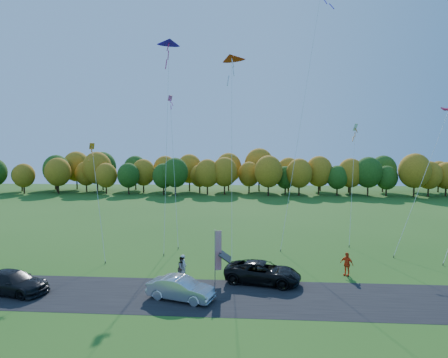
# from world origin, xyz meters

# --- Properties ---
(ground) EXTENTS (160.00, 160.00, 0.00)m
(ground) POSITION_xyz_m (0.00, 0.00, 0.00)
(ground) COLOR #235316
(asphalt_strip) EXTENTS (90.00, 6.00, 0.01)m
(asphalt_strip) POSITION_xyz_m (0.00, -4.00, 0.01)
(asphalt_strip) COLOR black
(asphalt_strip) RESTS_ON ground
(tree_line) EXTENTS (116.00, 12.00, 10.00)m
(tree_line) POSITION_xyz_m (0.00, 55.00, 0.00)
(tree_line) COLOR #1E4711
(tree_line) RESTS_ON ground
(black_suv) EXTENTS (5.88, 3.65, 1.52)m
(black_suv) POSITION_xyz_m (3.30, -1.28, 0.76)
(black_suv) COLOR black
(black_suv) RESTS_ON ground
(silver_sedan) EXTENTS (4.59, 2.69, 1.43)m
(silver_sedan) POSITION_xyz_m (-2.05, -4.61, 0.71)
(silver_sedan) COLOR silver
(silver_sedan) RESTS_ON ground
(dark_truck_a) EXTENTS (5.30, 2.97, 1.45)m
(dark_truck_a) POSITION_xyz_m (-13.51, -4.33, 0.73)
(dark_truck_a) COLOR black
(dark_truck_a) RESTS_ON ground
(person_tailgate_a) EXTENTS (0.57, 0.75, 1.85)m
(person_tailgate_a) POSITION_xyz_m (-2.53, -1.03, 0.93)
(person_tailgate_a) COLOR silver
(person_tailgate_a) RESTS_ON ground
(person_tailgate_b) EXTENTS (0.98, 1.06, 1.74)m
(person_tailgate_b) POSITION_xyz_m (-2.62, -1.11, 0.87)
(person_tailgate_b) COLOR gray
(person_tailgate_b) RESTS_ON ground
(person_east) EXTENTS (1.07, 1.03, 1.80)m
(person_east) POSITION_xyz_m (9.78, 0.61, 0.90)
(person_east) COLOR #E74215
(person_east) RESTS_ON ground
(feather_flag) EXTENTS (0.49, 0.21, 3.86)m
(feather_flag) POSITION_xyz_m (0.03, -1.38, 2.35)
(feather_flag) COLOR #999999
(feather_flag) RESTS_ON ground
(kite_delta_blue) EXTENTS (2.93, 11.06, 23.80)m
(kite_delta_blue) POSITION_xyz_m (-6.27, 10.05, 11.87)
(kite_delta_blue) COLOR #4C3F33
(kite_delta_blue) RESTS_ON ground
(kite_parafoil_orange) EXTENTS (7.67, 12.52, 29.69)m
(kite_parafoil_orange) POSITION_xyz_m (8.21, 12.89, 14.62)
(kite_parafoil_orange) COLOR #4C3F33
(kite_parafoil_orange) RESTS_ON ground
(kite_delta_red) EXTENTS (2.69, 9.50, 20.99)m
(kite_delta_red) POSITION_xyz_m (0.61, 7.99, 11.78)
(kite_delta_red) COLOR #4C3F33
(kite_delta_red) RESTS_ON ground
(kite_parafoil_rainbow) EXTENTS (8.99, 6.30, 14.42)m
(kite_parafoil_rainbow) POSITION_xyz_m (19.06, 8.50, 7.05)
(kite_parafoil_rainbow) COLOR #4C3F33
(kite_parafoil_rainbow) RESTS_ON ground
(kite_diamond_yellow) EXTENTS (3.54, 5.11, 10.67)m
(kite_diamond_yellow) POSITION_xyz_m (-11.39, 4.50, 5.17)
(kite_diamond_yellow) COLOR #4C3F33
(kite_diamond_yellow) RESTS_ON ground
(kite_diamond_white) EXTENTS (2.86, 6.84, 13.21)m
(kite_diamond_white) POSITION_xyz_m (13.44, 12.08, 6.35)
(kite_diamond_white) COLOR #4C3F33
(kite_diamond_white) RESTS_ON ground
(kite_diamond_pink) EXTENTS (2.71, 7.30, 16.35)m
(kite_diamond_pink) POSITION_xyz_m (-5.68, 10.58, 7.99)
(kite_diamond_pink) COLOR #4C3F33
(kite_diamond_pink) RESTS_ON ground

